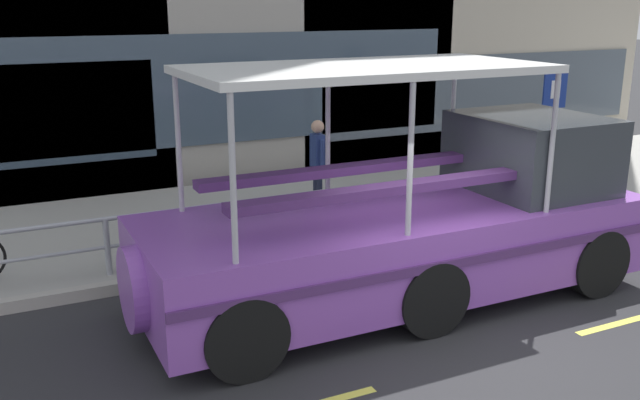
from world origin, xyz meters
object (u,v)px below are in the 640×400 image
Objects in this scene: duck_tour_boat at (428,223)px; pedestrian_mid_left at (318,157)px; parking_sign at (552,111)px; pedestrian_near_bow at (475,151)px.

duck_tour_boat is 3.79m from pedestrian_mid_left.
duck_tour_boat is at bearing -91.31° from pedestrian_mid_left.
duck_tour_boat is at bearing -149.64° from parking_sign.
duck_tour_boat is (-4.97, -2.91, -0.86)m from parking_sign.
pedestrian_near_bow is at bearing 170.67° from parking_sign.
pedestrian_near_bow is (-1.67, 0.27, -0.72)m from parking_sign.
pedestrian_mid_left is (0.09, 3.79, 0.19)m from duck_tour_boat.
parking_sign is 5.82m from duck_tour_boat.
pedestrian_mid_left is at bearing 88.69° from duck_tour_boat.
parking_sign is at bearing -9.33° from pedestrian_near_bow.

